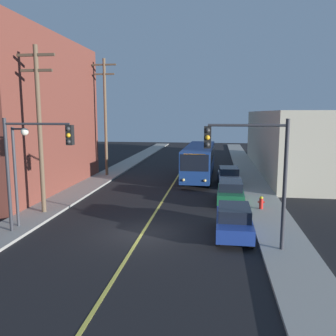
{
  "coord_description": "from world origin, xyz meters",
  "views": [
    {
      "loc": [
        3.87,
        -17.96,
        6.38
      ],
      "look_at": [
        0.0,
        10.16,
        2.0
      ],
      "focal_mm": 38.0,
      "sensor_mm": 36.0,
      "label": 1
    }
  ],
  "objects_px": {
    "city_bus": "(199,160)",
    "parked_car_silver": "(229,176)",
    "traffic_signal_right_corner": "(251,160)",
    "utility_pole_mid": "(105,113)",
    "utility_pole_near": "(39,123)",
    "traffic_signal_left_corner": "(34,154)",
    "fire_hydrant": "(261,202)",
    "parked_car_blue": "(234,221)",
    "street_lamp_left": "(18,162)",
    "parked_car_green": "(231,192)"
  },
  "relations": [
    {
      "from": "city_bus",
      "to": "utility_pole_near",
      "type": "relative_size",
      "value": 1.19
    },
    {
      "from": "parked_car_blue",
      "to": "utility_pole_near",
      "type": "relative_size",
      "value": 0.43
    },
    {
      "from": "city_bus",
      "to": "parked_car_green",
      "type": "bearing_deg",
      "value": -74.4
    },
    {
      "from": "parked_car_blue",
      "to": "traffic_signal_left_corner",
      "type": "distance_m",
      "value": 10.88
    },
    {
      "from": "utility_pole_mid",
      "to": "street_lamp_left",
      "type": "xyz_separation_m",
      "value": [
        0.38,
        -16.75,
        -2.7
      ]
    },
    {
      "from": "parked_car_silver",
      "to": "traffic_signal_right_corner",
      "type": "bearing_deg",
      "value": -88.44
    },
    {
      "from": "fire_hydrant",
      "to": "parked_car_blue",
      "type": "bearing_deg",
      "value": -111.14
    },
    {
      "from": "traffic_signal_left_corner",
      "to": "street_lamp_left",
      "type": "xyz_separation_m",
      "value": [
        -1.42,
        0.85,
        -0.56
      ]
    },
    {
      "from": "city_bus",
      "to": "traffic_signal_right_corner",
      "type": "relative_size",
      "value": 2.03
    },
    {
      "from": "parked_car_green",
      "to": "utility_pole_near",
      "type": "xyz_separation_m",
      "value": [
        -11.92,
        -4.39,
        4.96
      ]
    },
    {
      "from": "utility_pole_mid",
      "to": "traffic_signal_left_corner",
      "type": "height_order",
      "value": "utility_pole_mid"
    },
    {
      "from": "city_bus",
      "to": "parked_car_silver",
      "type": "relative_size",
      "value": 2.74
    },
    {
      "from": "traffic_signal_left_corner",
      "to": "parked_car_silver",
      "type": "bearing_deg",
      "value": 54.75
    },
    {
      "from": "parked_car_blue",
      "to": "utility_pole_near",
      "type": "distance_m",
      "value": 13.1
    },
    {
      "from": "utility_pole_near",
      "to": "utility_pole_mid",
      "type": "height_order",
      "value": "utility_pole_mid"
    },
    {
      "from": "city_bus",
      "to": "street_lamp_left",
      "type": "xyz_separation_m",
      "value": [
        -9.03,
        -17.02,
        1.92
      ]
    },
    {
      "from": "utility_pole_mid",
      "to": "utility_pole_near",
      "type": "bearing_deg",
      "value": -89.18
    },
    {
      "from": "parked_car_blue",
      "to": "parked_car_green",
      "type": "bearing_deg",
      "value": 89.37
    },
    {
      "from": "city_bus",
      "to": "parked_car_blue",
      "type": "distance_m",
      "value": 16.95
    },
    {
      "from": "parked_car_blue",
      "to": "parked_car_green",
      "type": "height_order",
      "value": "same"
    },
    {
      "from": "parked_car_blue",
      "to": "street_lamp_left",
      "type": "relative_size",
      "value": 0.8
    },
    {
      "from": "utility_pole_near",
      "to": "fire_hydrant",
      "type": "relative_size",
      "value": 12.25
    },
    {
      "from": "parked_car_blue",
      "to": "utility_pole_mid",
      "type": "xyz_separation_m",
      "value": [
        -12.04,
        16.45,
        5.6
      ]
    },
    {
      "from": "parked_car_green",
      "to": "street_lamp_left",
      "type": "distance_m",
      "value": 14.12
    },
    {
      "from": "utility_pole_near",
      "to": "utility_pole_mid",
      "type": "xyz_separation_m",
      "value": [
        -0.2,
        13.84,
        0.64
      ]
    },
    {
      "from": "parked_car_silver",
      "to": "utility_pole_near",
      "type": "relative_size",
      "value": 0.43
    },
    {
      "from": "traffic_signal_left_corner",
      "to": "parked_car_green",
      "type": "bearing_deg",
      "value": 38.28
    },
    {
      "from": "parked_car_silver",
      "to": "utility_pole_mid",
      "type": "xyz_separation_m",
      "value": [
        -12.19,
        2.89,
        5.6
      ]
    },
    {
      "from": "fire_hydrant",
      "to": "parked_car_green",
      "type": "bearing_deg",
      "value": 137.23
    },
    {
      "from": "traffic_signal_left_corner",
      "to": "fire_hydrant",
      "type": "xyz_separation_m",
      "value": [
        12.26,
        6.36,
        -3.72
      ]
    },
    {
      "from": "traffic_signal_right_corner",
      "to": "utility_pole_mid",
      "type": "bearing_deg",
      "value": 124.52
    },
    {
      "from": "parked_car_green",
      "to": "traffic_signal_left_corner",
      "type": "height_order",
      "value": "traffic_signal_left_corner"
    },
    {
      "from": "parked_car_silver",
      "to": "traffic_signal_left_corner",
      "type": "height_order",
      "value": "traffic_signal_left_corner"
    },
    {
      "from": "parked_car_blue",
      "to": "traffic_signal_right_corner",
      "type": "xyz_separation_m",
      "value": [
        0.57,
        -1.89,
        3.46
      ]
    },
    {
      "from": "parked_car_blue",
      "to": "fire_hydrant",
      "type": "xyz_separation_m",
      "value": [
        2.01,
        5.21,
        -0.26
      ]
    },
    {
      "from": "city_bus",
      "to": "fire_hydrant",
      "type": "xyz_separation_m",
      "value": [
        4.65,
        -11.51,
        -1.23
      ]
    },
    {
      "from": "parked_car_blue",
      "to": "utility_pole_mid",
      "type": "bearing_deg",
      "value": 126.2
    },
    {
      "from": "street_lamp_left",
      "to": "traffic_signal_right_corner",
      "type": "bearing_deg",
      "value": -7.4
    },
    {
      "from": "utility_pole_mid",
      "to": "parked_car_green",
      "type": "bearing_deg",
      "value": -37.96
    },
    {
      "from": "parked_car_silver",
      "to": "parked_car_green",
      "type": "bearing_deg",
      "value": -90.65
    },
    {
      "from": "utility_pole_mid",
      "to": "parked_car_blue",
      "type": "bearing_deg",
      "value": -53.8
    },
    {
      "from": "utility_pole_near",
      "to": "city_bus",
      "type": "bearing_deg",
      "value": 56.89
    },
    {
      "from": "parked_car_silver",
      "to": "street_lamp_left",
      "type": "relative_size",
      "value": 0.81
    },
    {
      "from": "utility_pole_near",
      "to": "traffic_signal_left_corner",
      "type": "height_order",
      "value": "utility_pole_near"
    },
    {
      "from": "utility_pole_mid",
      "to": "traffic_signal_right_corner",
      "type": "height_order",
      "value": "utility_pole_mid"
    },
    {
      "from": "parked_car_silver",
      "to": "utility_pole_near",
      "type": "height_order",
      "value": "utility_pole_near"
    },
    {
      "from": "street_lamp_left",
      "to": "traffic_signal_left_corner",
      "type": "bearing_deg",
      "value": -31.07
    },
    {
      "from": "parked_car_blue",
      "to": "street_lamp_left",
      "type": "distance_m",
      "value": 12.02
    },
    {
      "from": "utility_pole_near",
      "to": "utility_pole_mid",
      "type": "relative_size",
      "value": 0.89
    },
    {
      "from": "parked_car_blue",
      "to": "traffic_signal_left_corner",
      "type": "xyz_separation_m",
      "value": [
        -10.25,
        -1.15,
        3.46
      ]
    }
  ]
}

